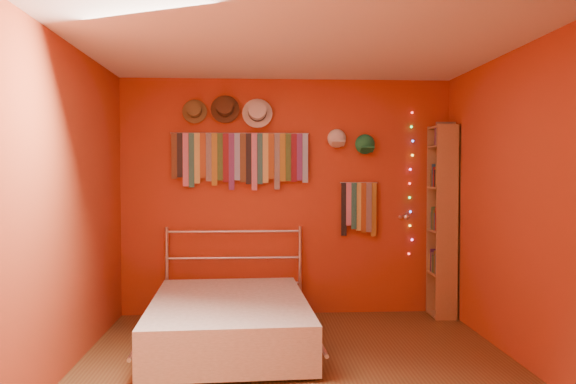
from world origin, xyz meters
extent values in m
plane|color=brown|center=(0.00, 0.00, 0.00)|extent=(3.50, 3.50, 0.00)
cube|color=maroon|center=(0.00, 1.75, 1.25)|extent=(3.50, 0.02, 2.50)
cube|color=maroon|center=(1.75, 0.00, 1.25)|extent=(0.02, 3.50, 2.50)
cube|color=maroon|center=(-1.75, 0.00, 1.25)|extent=(0.02, 3.50, 2.50)
cube|color=white|center=(0.00, 0.00, 2.50)|extent=(3.50, 3.50, 0.02)
cylinder|color=silver|center=(-0.50, 1.70, 1.92)|extent=(1.45, 0.01, 0.01)
cube|color=#472A17|center=(-1.18, 1.69, 1.68)|extent=(0.06, 0.01, 0.48)
cube|color=black|center=(-1.12, 1.68, 1.69)|extent=(0.06, 0.01, 0.46)
cube|color=#C06091|center=(-1.06, 1.68, 1.64)|extent=(0.06, 0.01, 0.56)
cube|color=#195951|center=(-1.00, 1.69, 1.64)|extent=(0.06, 0.01, 0.57)
cube|color=#B3B849|center=(-0.94, 1.68, 1.66)|extent=(0.06, 0.01, 0.53)
cube|color=brown|center=(-0.88, 1.68, 1.69)|extent=(0.06, 0.01, 0.47)
cube|color=#121C52|center=(-0.82, 1.69, 1.67)|extent=(0.06, 0.01, 0.50)
cube|color=olive|center=(-0.76, 1.68, 1.65)|extent=(0.06, 0.01, 0.55)
cube|color=#265020|center=(-0.70, 1.68, 1.68)|extent=(0.06, 0.01, 0.49)
cube|color=maroon|center=(-0.64, 1.69, 1.67)|extent=(0.06, 0.01, 0.51)
cube|color=#491860|center=(-0.58, 1.68, 1.63)|extent=(0.06, 0.01, 0.59)
cube|color=#677CB7|center=(-0.53, 1.68, 1.68)|extent=(0.06, 0.01, 0.49)
cube|color=#523A1B|center=(-0.47, 1.69, 1.66)|extent=(0.06, 0.01, 0.51)
cube|color=black|center=(-0.41, 1.68, 1.65)|extent=(0.06, 0.01, 0.53)
cube|color=#AF5781|center=(-0.35, 1.68, 1.62)|extent=(0.06, 0.01, 0.60)
cube|color=#1A515C|center=(-0.29, 1.69, 1.66)|extent=(0.06, 0.01, 0.53)
cube|color=tan|center=(-0.23, 1.68, 1.66)|extent=(0.06, 0.01, 0.52)
cube|color=brown|center=(-0.17, 1.68, 1.68)|extent=(0.06, 0.01, 0.48)
cube|color=navy|center=(-0.11, 1.69, 1.63)|extent=(0.06, 0.01, 0.59)
cube|color=olive|center=(-0.05, 1.68, 1.67)|extent=(0.06, 0.01, 0.50)
cube|color=#2D4F1F|center=(0.01, 1.68, 1.67)|extent=(0.06, 0.01, 0.50)
cube|color=maroon|center=(0.07, 1.69, 1.67)|extent=(0.06, 0.01, 0.51)
cube|color=#481B6C|center=(0.13, 1.68, 1.67)|extent=(0.06, 0.01, 0.49)
cube|color=#6A99BD|center=(0.19, 1.68, 1.66)|extent=(0.06, 0.01, 0.52)
cylinder|color=silver|center=(0.76, 1.70, 1.40)|extent=(0.40, 0.01, 0.01)
cube|color=black|center=(0.60, 1.69, 1.12)|extent=(0.06, 0.01, 0.57)
cube|color=#B75B8A|center=(0.66, 1.68, 1.17)|extent=(0.06, 0.01, 0.46)
cube|color=#1A5C55|center=(0.71, 1.68, 1.16)|extent=(0.06, 0.01, 0.49)
cube|color=#B5B448|center=(0.76, 1.69, 1.15)|extent=(0.06, 0.01, 0.51)
cube|color=brown|center=(0.82, 1.68, 1.14)|extent=(0.06, 0.01, 0.53)
cube|color=#141353|center=(0.87, 1.68, 1.14)|extent=(0.06, 0.01, 0.52)
cube|color=#895C18|center=(0.92, 1.69, 1.12)|extent=(0.06, 0.01, 0.57)
cylinder|color=brown|center=(-0.97, 1.69, 2.15)|extent=(0.26, 0.06, 0.25)
cylinder|color=brown|center=(-0.97, 1.65, 2.16)|extent=(0.15, 0.13, 0.17)
cylinder|color=#332314|center=(-0.97, 1.67, 2.15)|extent=(0.15, 0.05, 0.16)
cylinder|color=#432918|center=(-0.65, 1.69, 2.17)|extent=(0.30, 0.07, 0.29)
cylinder|color=#432918|center=(-0.65, 1.64, 2.18)|extent=(0.18, 0.15, 0.19)
cylinder|color=black|center=(-0.65, 1.66, 2.18)|extent=(0.18, 0.06, 0.18)
cylinder|color=beige|center=(-0.31, 1.69, 2.13)|extent=(0.32, 0.08, 0.31)
cylinder|color=beige|center=(-0.31, 1.64, 2.14)|extent=(0.19, 0.16, 0.21)
cylinder|color=black|center=(-0.31, 1.66, 2.14)|extent=(0.19, 0.06, 0.19)
ellipsoid|color=silver|center=(0.53, 1.70, 1.87)|extent=(0.19, 0.14, 0.19)
cube|color=silver|center=(0.53, 1.58, 1.81)|extent=(0.14, 0.10, 0.06)
ellipsoid|color=#1C7F49|center=(0.83, 1.70, 1.81)|extent=(0.20, 0.15, 0.20)
cube|color=#1C7F49|center=(0.83, 1.58, 1.75)|extent=(0.14, 0.10, 0.06)
sphere|color=#FF3333|center=(1.34, 1.71, 2.15)|extent=(0.02, 0.02, 0.02)
sphere|color=#33FF4C|center=(1.33, 1.71, 2.00)|extent=(0.02, 0.02, 0.02)
sphere|color=#4C66FF|center=(1.35, 1.71, 1.85)|extent=(0.02, 0.02, 0.02)
sphere|color=yellow|center=(1.34, 1.71, 1.70)|extent=(0.02, 0.02, 0.02)
sphere|color=#FF4CCC|center=(1.32, 1.71, 1.54)|extent=(0.02, 0.02, 0.02)
sphere|color=#FF3333|center=(1.32, 1.71, 1.39)|extent=(0.02, 0.02, 0.02)
sphere|color=#33FF4C|center=(1.32, 1.71, 1.24)|extent=(0.02, 0.02, 0.02)
sphere|color=#4C66FF|center=(1.33, 1.71, 1.09)|extent=(0.02, 0.02, 0.02)
sphere|color=yellow|center=(1.32, 1.71, 0.94)|extent=(0.02, 0.02, 0.02)
sphere|color=#FF4CCC|center=(1.35, 1.71, 0.79)|extent=(0.02, 0.02, 0.02)
sphere|color=#FF3333|center=(1.31, 1.71, 0.64)|extent=(0.02, 0.02, 0.02)
cylinder|color=silver|center=(1.22, 1.73, 1.03)|extent=(0.03, 0.03, 0.03)
cylinder|color=silver|center=(1.22, 1.61, 1.06)|extent=(0.01, 0.25, 0.08)
sphere|color=white|center=(1.22, 1.49, 1.05)|extent=(0.07, 0.07, 0.07)
cube|color=olive|center=(1.62, 1.37, 1.00)|extent=(0.24, 0.02, 2.00)
cube|color=olive|center=(1.62, 1.69, 1.00)|extent=(0.24, 0.02, 2.00)
cube|color=olive|center=(1.74, 1.53, 1.00)|extent=(0.02, 0.34, 2.00)
cube|color=olive|center=(1.62, 1.53, 0.02)|extent=(0.24, 0.32, 0.02)
cube|color=olive|center=(1.62, 1.53, 0.45)|extent=(0.24, 0.32, 0.02)
cube|color=olive|center=(1.62, 1.53, 0.90)|extent=(0.24, 0.32, 0.02)
cube|color=olive|center=(1.62, 1.53, 1.35)|extent=(0.24, 0.32, 0.02)
cube|color=olive|center=(1.62, 1.53, 1.78)|extent=(0.24, 0.32, 0.02)
cube|color=olive|center=(1.62, 1.53, 1.98)|extent=(0.24, 0.32, 0.02)
cylinder|color=silver|center=(-1.26, 1.65, 0.47)|extent=(0.04, 0.04, 0.94)
cylinder|color=silver|center=(0.13, 1.65, 0.47)|extent=(0.04, 0.04, 0.94)
cylinder|color=silver|center=(-0.56, 1.65, 0.35)|extent=(1.39, 0.02, 0.02)
cylinder|color=silver|center=(-0.56, 1.65, 0.62)|extent=(1.39, 0.02, 0.02)
cylinder|color=silver|center=(-0.56, 1.65, 0.89)|extent=(1.39, 0.02, 0.02)
cube|color=#B6B3A4|center=(-0.56, 0.66, 0.22)|extent=(1.41, 1.94, 0.38)
cylinder|color=silver|center=(-1.26, 0.66, 0.20)|extent=(0.11, 1.89, 0.03)
cylinder|color=silver|center=(0.13, 0.66, 0.20)|extent=(0.11, 1.89, 0.03)
camera|label=1|loc=(-0.33, -4.21, 1.51)|focal=35.00mm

